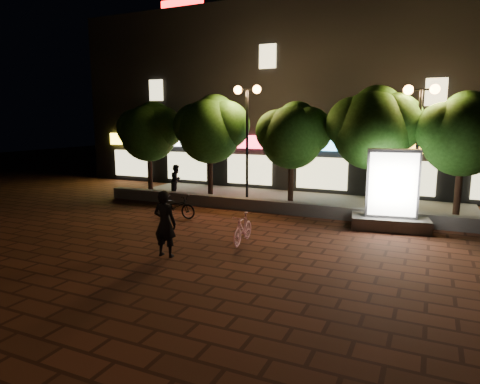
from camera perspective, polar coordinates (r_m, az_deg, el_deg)
The scene contains 16 objects.
ground at distance 13.83m, azimuth -2.02°, elevation -6.02°, with size 80.00×80.00×0.00m, color #512719.
retaining_wall at distance 17.34m, azimuth 3.91°, elevation -1.93°, with size 16.00×0.45×0.50m, color slate.
sidewalk at distance 19.69m, azimuth 6.48°, elevation -1.17°, with size 16.00×5.00×0.08m, color slate.
building_block at distance 25.62m, azimuth 11.34°, elevation 12.37°, with size 28.00×8.12×11.30m.
tree_far_left at distance 21.64m, azimuth -12.20°, elevation 8.33°, with size 3.36×2.80×4.63m.
tree_left at distance 19.75m, azimuth -3.94°, elevation 8.84°, with size 3.60×3.00×4.89m.
tree_mid at distance 18.19m, azimuth 7.31°, elevation 7.99°, with size 3.24×2.70×4.50m.
tree_right at distance 17.48m, azimuth 17.85°, elevation 8.67°, with size 3.72×3.10×5.07m.
tree_far_right at distance 17.39m, azimuth 28.40°, elevation 7.32°, with size 3.48×2.90×4.76m.
street_lamp_left at distance 18.66m, azimuth 0.99°, elevation 10.60°, with size 1.26×0.36×5.18m.
street_lamp_right at distance 17.10m, azimuth 23.34°, elevation 9.43°, with size 1.26×0.36×4.98m.
ad_kiosk at distance 15.40m, azimuth 19.99°, elevation -0.67°, with size 2.75×1.67×2.80m.
scooter_pink at distance 12.94m, azimuth 0.41°, elevation -4.99°, with size 0.44×1.55×0.93m, color #F29EBA.
rider at distance 11.77m, azimuth -10.23°, elevation -4.28°, with size 0.68×0.45×1.88m, color black.
scooter_parked at distance 16.45m, azimuth -8.82°, elevation -1.94°, with size 0.60×1.73×0.91m, color black.
pedestrian at distance 20.78m, azimuth -8.66°, elevation 1.62°, with size 0.75×0.58×1.54m, color black.
Camera 1 is at (5.98, -11.89, 3.78)m, focal length 31.20 mm.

